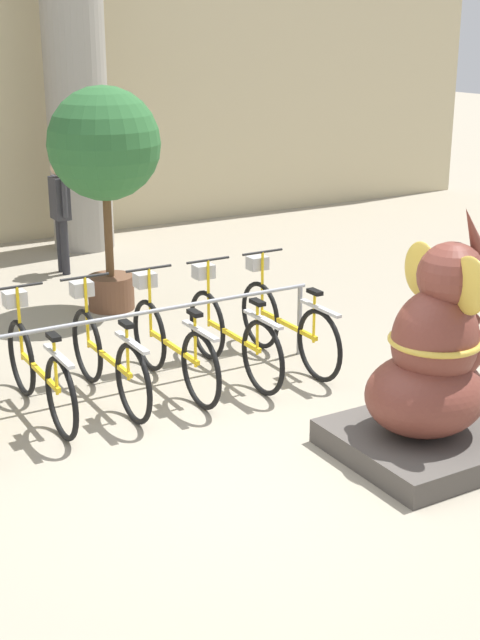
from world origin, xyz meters
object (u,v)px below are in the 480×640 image
(bicycle_3, at_px, (39,369))
(potted_tree, at_px, (104,152))
(bicycle_5, at_px, (172,345))
(elephant_statue, at_px, (431,375))
(bicycle_6, at_px, (232,334))
(person_pedestrian, at_px, (60,207))
(bicycle_4, at_px, (107,356))
(bicycle_7, at_px, (286,323))

(bicycle_3, height_order, potted_tree, potted_tree)
(bicycle_3, xyz_separation_m, bicycle_5, (1.30, -0.03, 0.00))
(bicycle_3, height_order, elephant_statue, elephant_statue)
(bicycle_3, distance_m, bicycle_5, 1.30)
(bicycle_6, height_order, person_pedestrian, person_pedestrian)
(bicycle_4, xyz_separation_m, elephant_statue, (1.81, -2.34, 0.26))
(bicycle_6, bearing_deg, bicycle_5, 179.16)
(elephant_statue, bearing_deg, person_pedestrian, 95.46)
(bicycle_7, relative_size, elephant_statue, 0.89)
(bicycle_3, relative_size, bicycle_7, 1.00)
(bicycle_6, distance_m, bicycle_7, 0.65)
(bicycle_3, distance_m, bicycle_4, 0.65)
(person_pedestrian, bearing_deg, bicycle_4, -104.62)
(bicycle_3, relative_size, elephant_statue, 0.89)
(elephant_statue, bearing_deg, bicycle_7, 86.50)
(potted_tree, bearing_deg, bicycle_5, -99.78)
(bicycle_4, distance_m, bicycle_7, 1.95)
(person_pedestrian, distance_m, potted_tree, 2.11)
(bicycle_5, bearing_deg, elephant_statue, -63.36)
(elephant_statue, xyz_separation_m, person_pedestrian, (-0.65, 6.79, 0.25))
(bicycle_6, relative_size, elephant_statue, 0.89)
(bicycle_7, bearing_deg, bicycle_4, 179.14)
(elephant_statue, xyz_separation_m, potted_tree, (-0.71, 4.92, 1.22))
(bicycle_7, bearing_deg, potted_tree, 108.08)
(bicycle_5, height_order, person_pedestrian, person_pedestrian)
(bicycle_3, bearing_deg, bicycle_6, -1.14)
(bicycle_7, bearing_deg, bicycle_5, 179.85)
(bicycle_5, bearing_deg, bicycle_6, -0.84)
(bicycle_5, bearing_deg, bicycle_7, -0.15)
(bicycle_5, xyz_separation_m, potted_tree, (0.45, 2.61, 1.48))
(bicycle_4, bearing_deg, bicycle_6, -1.56)
(bicycle_5, distance_m, bicycle_6, 0.65)
(bicycle_3, bearing_deg, bicycle_7, -0.72)
(bicycle_5, distance_m, person_pedestrian, 4.53)
(person_pedestrian, bearing_deg, bicycle_3, -112.16)
(bicycle_4, relative_size, bicycle_6, 1.00)
(bicycle_3, bearing_deg, potted_tree, 55.82)
(bicycle_4, height_order, bicycle_6, same)
(elephant_statue, bearing_deg, bicycle_4, 127.75)
(bicycle_3, xyz_separation_m, bicycle_7, (2.60, -0.03, 0.00))
(bicycle_7, xyz_separation_m, elephant_statue, (-0.14, -2.31, 0.26))
(person_pedestrian, xyz_separation_m, potted_tree, (-0.06, -1.87, 0.97))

